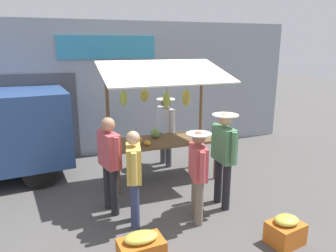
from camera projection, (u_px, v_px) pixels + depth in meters
ground_plane at (163, 179)px, 6.82m from camera, size 40.00×40.00×0.00m
street_backdrop at (133, 88)px, 8.37m from camera, size 9.00×0.30×3.40m
market_stall at (162, 109)px, 6.47m from camera, size 2.50×1.46×2.50m
vendor_with_sunhat at (166, 126)px, 7.38m from camera, size 0.42×0.69×1.64m
shopper_with_ponytail at (198, 170)px, 4.99m from camera, size 0.39×0.65×1.52m
shopper_with_shopping_bag at (110, 158)px, 5.26m from camera, size 0.33×0.69×1.67m
shopper_in_grey_tee at (134, 172)px, 4.89m from camera, size 0.32×0.66×1.56m
shopper_in_striped_shirt at (224, 152)px, 5.44m from camera, size 0.44×0.72×1.71m
produce_crate_near at (141, 249)px, 4.15m from camera, size 0.62×0.41×0.44m
produce_crate_side at (285, 231)px, 4.56m from camera, size 0.54×0.47×0.43m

